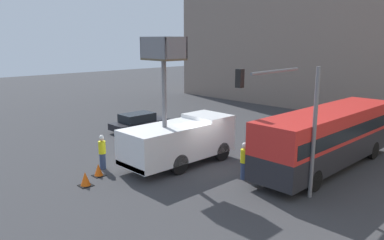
% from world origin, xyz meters
% --- Properties ---
extents(ground_plane, '(120.00, 120.00, 0.00)m').
position_xyz_m(ground_plane, '(0.00, 0.00, 0.00)').
color(ground_plane, '#38383A').
extents(utility_truck, '(2.50, 6.51, 6.89)m').
position_xyz_m(utility_truck, '(-1.39, -0.86, 1.52)').
color(utility_truck, white).
rests_on(utility_truck, ground_plane).
extents(city_bus, '(2.51, 10.99, 3.16)m').
position_xyz_m(city_bus, '(4.50, 4.46, 1.85)').
color(city_bus, '#232328').
rests_on(city_bus, ground_plane).
extents(traffic_light_pole, '(4.15, 3.90, 5.68)m').
position_xyz_m(traffic_light_pole, '(4.34, 0.23, 3.91)').
color(traffic_light_pole, slate).
rests_on(traffic_light_pole, ground_plane).
extents(road_worker_near_truck, '(0.38, 0.38, 1.86)m').
position_xyz_m(road_worker_near_truck, '(-3.70, -4.29, 0.93)').
color(road_worker_near_truck, navy).
rests_on(road_worker_near_truck, ground_plane).
extents(road_worker_directing, '(0.38, 0.38, 1.87)m').
position_xyz_m(road_worker_directing, '(2.46, -0.07, 0.94)').
color(road_worker_directing, navy).
rests_on(road_worker_directing, ground_plane).
extents(traffic_cone_near_truck, '(0.60, 0.60, 0.68)m').
position_xyz_m(traffic_cone_near_truck, '(-2.16, -6.14, 0.32)').
color(traffic_cone_near_truck, black).
rests_on(traffic_cone_near_truck, ground_plane).
extents(traffic_cone_mid_road, '(0.56, 0.56, 0.64)m').
position_xyz_m(traffic_cone_mid_road, '(-2.91, -5.01, 0.30)').
color(traffic_cone_mid_road, black).
rests_on(traffic_cone_mid_road, ground_plane).
extents(parked_car_curbside, '(1.81, 4.44, 1.36)m').
position_xyz_m(parked_car_curbside, '(-9.32, 2.15, 0.70)').
color(parked_car_curbside, black).
rests_on(parked_car_curbside, ground_plane).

